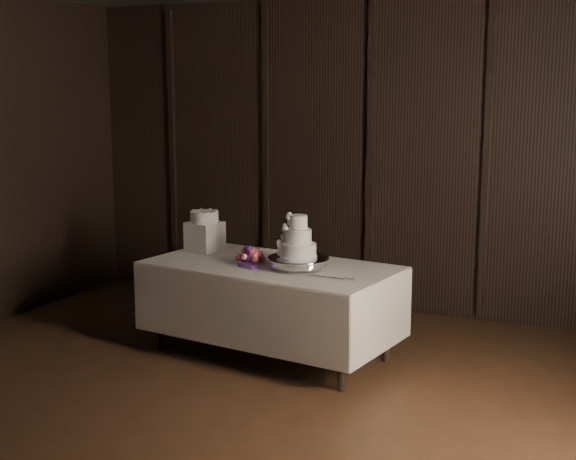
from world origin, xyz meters
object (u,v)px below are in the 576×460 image
Objects in this scene: cake_stand at (298,263)px; bouquet at (250,257)px; wedding_cake at (295,241)px; small_cake at (204,217)px; display_table at (271,306)px; box_pedestal at (205,236)px.

cake_stand is 0.42m from bouquet.
bouquet is (-0.40, 0.01, -0.16)m from wedding_cake.
wedding_cake is (-0.02, -0.01, 0.18)m from cake_stand.
small_cake reaches higher than cake_stand.
small_cake is (-1.01, 0.32, 0.25)m from cake_stand.
bouquet is 1.54× the size of small_cake.
box_pedestal is at bearing 169.25° from display_table.
small_cake is (-0.99, 0.33, 0.08)m from wedding_cake.
bouquet is (-0.16, -0.06, 0.40)m from display_table.
box_pedestal reaches higher than bouquet.
small_cake reaches higher than box_pedestal.
wedding_cake is at bearing -150.26° from cake_stand.
bouquet is 0.71m from small_cake.
wedding_cake reaches higher than box_pedestal.
box_pedestal is at bearing 162.48° from cake_stand.
cake_stand is 1.86× the size of box_pedestal.
cake_stand is 1.30× the size of bouquet.
box_pedestal is 0.17m from small_cake.
display_table is at bearing -19.36° from box_pedestal.
box_pedestal reaches higher than cake_stand.
display_table is at bearing 19.14° from bouquet.
small_cake is at bearing 152.83° from wedding_cake.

